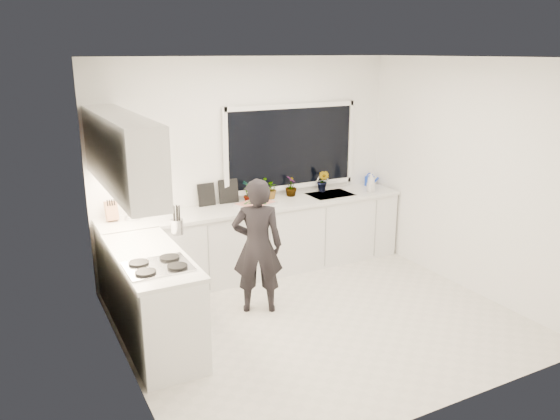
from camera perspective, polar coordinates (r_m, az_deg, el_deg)
floor at (r=5.97m, az=4.08°, el=-11.39°), size 4.00×3.50×0.02m
wall_back at (r=6.98m, az=-3.31°, el=4.63°), size 4.00×0.02×2.70m
wall_left at (r=4.76m, az=-16.66°, el=-1.64°), size 0.02×3.50×2.70m
wall_right at (r=6.73m, az=19.08°, el=3.31°), size 0.02×3.50×2.70m
ceiling at (r=5.29m, az=4.69°, el=15.71°), size 4.00×3.50×0.02m
window at (r=7.18m, az=1.17°, el=6.60°), size 1.80×0.02×1.00m
base_cabinets_back at (r=6.96m, az=-2.12°, el=-3.18°), size 3.92×0.58×0.88m
base_cabinets_left at (r=5.47m, az=-13.11°, el=-9.23°), size 0.58×1.60×0.88m
countertop_back at (r=6.81m, az=-2.13°, el=0.44°), size 3.94×0.62×0.04m
countertop_left at (r=5.29m, az=-13.42°, el=-4.73°), size 0.62×1.60×0.04m
upper_cabinets at (r=5.35m, az=-16.30°, el=5.86°), size 0.34×2.10×0.70m
sink at (r=7.32m, az=5.27°, el=1.28°), size 0.58×0.42×0.14m
faucet at (r=7.45m, az=4.47°, el=2.82°), size 0.03×0.03×0.22m
stovetop at (r=4.96m, az=-12.64°, el=-5.70°), size 0.56×0.48×0.03m
person at (r=5.86m, az=-2.38°, el=-3.79°), size 0.64×0.55×1.49m
pizza_tray at (r=6.75m, az=-2.58°, el=0.61°), size 0.54×0.47×0.03m
pizza at (r=6.75m, az=-2.58°, el=0.75°), size 0.49×0.42×0.01m
watering_can at (r=7.85m, az=9.33°, el=3.02°), size 0.15×0.15×0.13m
paper_towel_roll at (r=6.39m, az=-15.25°, el=0.19°), size 0.13×0.13×0.26m
knife_block at (r=6.39m, az=-17.20°, el=-0.15°), size 0.13×0.10×0.22m
utensil_crock at (r=5.77m, az=-10.70°, el=-1.74°), size 0.14×0.14×0.16m
picture_frame_large at (r=6.76m, az=-7.70°, el=1.60°), size 0.22×0.03×0.28m
picture_frame_small at (r=6.86m, az=-5.41°, el=1.98°), size 0.25×0.03×0.30m
herb_plants at (r=7.10m, az=0.34°, el=2.43°), size 1.29×0.29×0.30m
soap_bottles at (r=7.47m, az=9.49°, el=2.81°), size 0.13×0.13×0.28m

